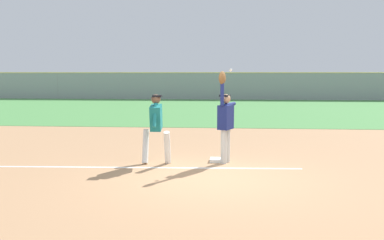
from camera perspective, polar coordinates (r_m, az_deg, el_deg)
name	(u,v)px	position (r m, az deg, el deg)	size (l,w,h in m)	color
ground_plane	(211,178)	(8.85, 2.66, -8.06)	(78.29, 78.29, 0.00)	tan
outfield_grass	(219,109)	(25.30, 3.80, 1.56)	(55.50, 17.54, 0.01)	#4C8C47
chalk_foul_line	(50,167)	(10.39, -19.26, -6.19)	(12.00, 0.10, 0.01)	white
first_base	(218,160)	(10.40, 3.60, -5.61)	(0.38, 0.38, 0.08)	white
fielder	(225,118)	(10.10, 4.68, 0.23)	(0.48, 0.86, 2.28)	silver
runner	(156,124)	(10.02, -5.04, -0.54)	(0.73, 0.84, 1.72)	white
baseball	(231,70)	(10.33, 5.43, 6.97)	(0.07, 0.07, 0.07)	white
outfield_fence	(220,86)	(33.99, 3.96, 4.76)	(55.58, 0.08, 2.26)	#93999E
parked_car_tan	(73,89)	(39.98, -16.35, 4.14)	(4.48, 2.28, 1.25)	tan
parked_car_white	(137,89)	(38.49, -7.64, 4.26)	(4.53, 2.38, 1.25)	white
parked_car_blue	(207,90)	(37.49, 2.12, 4.25)	(4.59, 2.51, 1.25)	#23389E
parked_car_green	(272,90)	(38.43, 11.18, 4.19)	(4.60, 2.52, 1.25)	#1E6B33
parked_car_black	(339,90)	(39.53, 19.90, 3.99)	(4.46, 2.23, 1.25)	black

